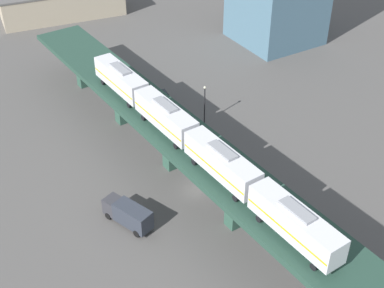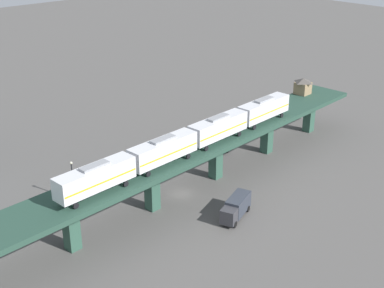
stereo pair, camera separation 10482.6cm
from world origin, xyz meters
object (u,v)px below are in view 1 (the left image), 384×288
(delivery_truck, at_px, (128,214))
(street_car_blue, at_px, (313,237))
(subway_train, at_px, (192,137))
(street_lamp, at_px, (205,101))
(warehouse_building, at_px, (62,2))
(street_car_black, at_px, (162,97))

(delivery_truck, bearing_deg, street_car_blue, -39.35)
(subway_train, height_order, street_lamp, subway_train)
(subway_train, xyz_separation_m, warehouse_building, (7.76, 71.49, -6.82))
(subway_train, bearing_deg, delivery_truck, -179.55)
(warehouse_building, bearing_deg, street_car_blue, -89.45)
(street_car_blue, relative_size, street_lamp, 0.66)
(street_lamp, distance_m, warehouse_building, 56.43)
(street_car_blue, distance_m, street_lamp, 30.62)
(subway_train, xyz_separation_m, street_car_blue, (8.59, -15.10, -9.29))
(street_car_blue, height_order, warehouse_building, warehouse_building)
(street_car_black, bearing_deg, subway_train, -109.81)
(subway_train, bearing_deg, street_car_blue, -60.37)
(delivery_truck, distance_m, warehouse_building, 73.69)
(street_car_black, height_order, warehouse_building, warehouse_building)
(warehouse_building, bearing_deg, street_lamp, -86.03)
(street_lamp, bearing_deg, street_car_black, 105.51)
(street_car_blue, height_order, street_lamp, street_lamp)
(street_car_blue, bearing_deg, subway_train, 119.63)
(street_car_blue, height_order, delivery_truck, delivery_truck)
(subway_train, xyz_separation_m, delivery_truck, (-9.73, -0.08, -8.47))
(street_car_black, height_order, street_car_blue, same)
(subway_train, relative_size, street_car_blue, 10.97)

